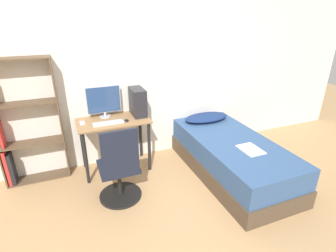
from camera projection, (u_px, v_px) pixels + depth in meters
name	position (u px, v px, depth m)	size (l,w,h in m)	color
ground_plane	(172.00, 207.00, 3.10)	(14.00, 14.00, 0.00)	tan
wall_back	(135.00, 78.00, 3.79)	(8.00, 0.05, 2.50)	silver
desk	(114.00, 129.00, 3.64)	(0.97, 0.53, 0.77)	#997047
bookshelf	(18.00, 130.00, 3.31)	(0.79, 0.23, 1.65)	brown
office_chair	(120.00, 173.00, 3.09)	(0.52, 0.52, 0.99)	black
bed	(231.00, 157.00, 3.67)	(0.96, 2.01, 0.53)	#4C3D2D
pillow	(206.00, 117.00, 4.17)	(0.73, 0.36, 0.11)	navy
magazine	(251.00, 149.00, 3.30)	(0.24, 0.32, 0.01)	silver
monitor	(104.00, 101.00, 3.61)	(0.47, 0.16, 0.44)	#B7B7BC
keyboard	(108.00, 123.00, 3.46)	(0.40, 0.12, 0.02)	silver
pc_tower	(138.00, 102.00, 3.70)	(0.18, 0.35, 0.38)	#232328
mouse	(127.00, 120.00, 3.55)	(0.06, 0.09, 0.02)	black
phone	(82.00, 123.00, 3.48)	(0.07, 0.14, 0.01)	#B7B7BC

